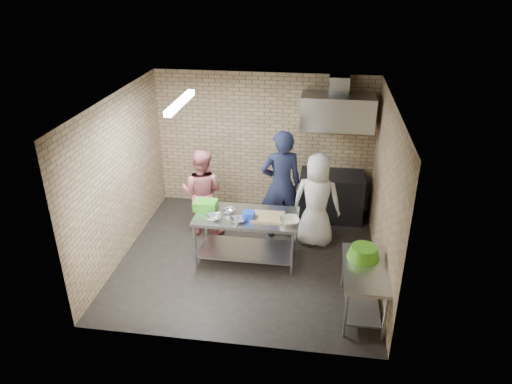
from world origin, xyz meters
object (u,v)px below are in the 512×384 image
blue_tub (249,215)px  man_navy (281,185)px  woman_pink (202,192)px  side_counter (363,290)px  green_crate (206,205)px  bottle_green (362,114)px  prep_table (247,237)px  green_basin (364,252)px  stove (331,196)px  woman_white (317,200)px

blue_tub → man_navy: bearing=66.6°
man_navy → woman_pink: bearing=-13.9°
side_counter → green_crate: (-2.52, 1.19, 0.53)m
bottle_green → man_navy: bottle_green is taller
prep_table → woman_pink: (-0.93, 0.78, 0.39)m
green_basin → blue_tub: bearing=157.6°
prep_table → stove: stove is taller
bottle_green → man_navy: 1.99m
man_navy → bottle_green: bearing=-160.2°
side_counter → woman_pink: size_ratio=0.75×
green_crate → blue_tub: size_ratio=2.00×
stove → bottle_green: (0.45, 0.24, 1.57)m
blue_tub → stove: bearing=53.3°
stove → blue_tub: blue_tub is taller
stove → green_basin: (0.43, -2.50, 0.38)m
bottle_green → woman_pink: (-2.75, -1.14, -1.21)m
side_counter → woman_white: bearing=112.1°
green_basin → man_navy: bearing=128.1°
woman_pink → woman_white: woman_white is taller
blue_tub → woman_white: (1.06, 0.79, -0.05)m
man_navy → woman_white: size_ratio=1.19×
green_crate → blue_tub: (0.75, -0.22, -0.01)m
prep_table → stove: bearing=50.7°
side_counter → man_navy: man_navy is taller
green_crate → woman_pink: 0.70m
prep_table → blue_tub: bearing=-63.4°
stove → woman_pink: size_ratio=0.75×
side_counter → green_basin: size_ratio=2.61×
green_crate → woman_pink: size_ratio=0.23×
blue_tub → green_basin: bearing=-22.4°
prep_table → woman_pink: 1.27m
side_counter → green_crate: size_ratio=3.25×
prep_table → side_counter: size_ratio=1.38×
green_crate → bottle_green: (2.52, 1.80, 1.11)m
stove → bottle_green: bearing=28.1°
prep_table → green_basin: size_ratio=3.61×
green_basin → woman_pink: woman_pink is taller
stove → woman_pink: bearing=-158.7°
green_basin → woman_pink: bearing=149.6°
man_navy → woman_white: 0.68m
man_navy → woman_pink: size_ratio=1.24×
green_crate → green_basin: green_crate is taller
bottle_green → man_navy: (-1.35, -1.04, -1.02)m
green_crate → man_navy: (1.17, 0.75, 0.09)m
bottle_green → blue_tub: bearing=-131.3°
side_counter → woman_pink: woman_pink is taller
woman_pink → man_navy: bearing=-168.4°
green_crate → woman_pink: (-0.23, 0.66, -0.10)m
blue_tub → green_crate: bearing=163.7°
side_counter → green_basin: 0.52m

